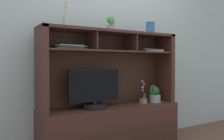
% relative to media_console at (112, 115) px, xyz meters
% --- Properties ---
extents(back_wall, '(6.00, 0.02, 2.80)m').
position_rel_media_console_xyz_m(back_wall, '(0.00, 0.24, 1.00)').
color(back_wall, '#ACB7B9').
rests_on(back_wall, ground).
extents(media_console, '(1.67, 0.46, 1.37)m').
position_rel_media_console_xyz_m(media_console, '(0.00, 0.00, 0.00)').
color(media_console, '#43241F').
rests_on(media_console, ground).
extents(tv_monitor, '(0.60, 0.26, 0.43)m').
position_rel_media_console_xyz_m(tv_monitor, '(-0.24, -0.04, 0.28)').
color(tv_monitor, black).
rests_on(tv_monitor, media_console).
extents(potted_orchid, '(0.11, 0.11, 0.28)m').
position_rel_media_console_xyz_m(potted_orchid, '(0.43, -0.04, 0.15)').
color(potted_orchid, '#AC6A55').
rests_on(potted_orchid, media_console).
extents(potted_fern, '(0.16, 0.16, 0.22)m').
position_rel_media_console_xyz_m(potted_fern, '(0.61, -0.04, 0.19)').
color(potted_fern, gray).
rests_on(potted_fern, media_console).
extents(magazine_stack_left, '(0.34, 0.22, 0.03)m').
position_rel_media_console_xyz_m(magazine_stack_left, '(0.53, -0.04, 0.76)').
color(magazine_stack_left, gray).
rests_on(magazine_stack_left, media_console).
extents(magazine_stack_centre, '(0.41, 0.25, 0.05)m').
position_rel_media_console_xyz_m(magazine_stack_centre, '(-0.50, 0.02, 0.76)').
color(magazine_stack_centre, '#363C45').
rests_on(magazine_stack_centre, media_console).
extents(diffuser_bottle, '(0.06, 0.06, 0.27)m').
position_rel_media_console_xyz_m(diffuser_bottle, '(-0.54, 0.02, 1.03)').
color(diffuser_bottle, '#B7BDAB').
rests_on(diffuser_bottle, media_console).
extents(potted_succulent, '(0.11, 0.11, 0.18)m').
position_rel_media_console_xyz_m(potted_succulent, '(-0.00, 0.01, 1.04)').
color(potted_succulent, gray).
rests_on(potted_succulent, media_console).
extents(ceramic_vase, '(0.11, 0.11, 0.15)m').
position_rel_media_console_xyz_m(ceramic_vase, '(0.54, -0.03, 1.04)').
color(ceramic_vase, '#356596').
rests_on(ceramic_vase, media_console).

